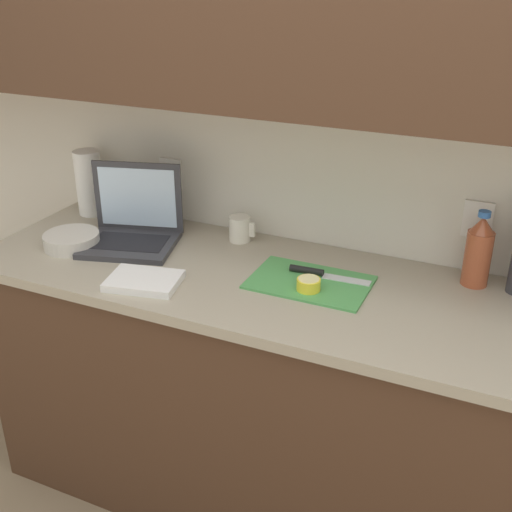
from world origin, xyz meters
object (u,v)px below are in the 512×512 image
at_px(lemon_half_cut, 309,284).
at_px(knife, 316,272).
at_px(laptop, 133,225).
at_px(bottle_water_clear, 478,252).
at_px(measuring_cup, 240,229).
at_px(cutting_board, 310,282).
at_px(bowl_white, 72,240).
at_px(paper_towel_roll, 89,183).

bearing_deg(lemon_half_cut, knife, 97.10).
distance_m(laptop, bottle_water_clear, 1.16).
bearing_deg(measuring_cup, lemon_half_cut, -36.46).
bearing_deg(laptop, cutting_board, -19.30).
bearing_deg(knife, measuring_cup, 151.81).
relative_size(lemon_half_cut, bowl_white, 0.38).
xyz_separation_m(measuring_cup, bowl_white, (-0.51, -0.29, -0.02)).
bearing_deg(bottle_water_clear, measuring_cup, -180.00).
xyz_separation_m(laptop, paper_towel_roll, (-0.31, 0.17, 0.06)).
height_order(cutting_board, paper_towel_roll, paper_towel_roll).
distance_m(knife, lemon_half_cut, 0.10).
height_order(knife, paper_towel_roll, paper_towel_roll).
bearing_deg(measuring_cup, bottle_water_clear, 0.00).
bearing_deg(laptop, measuring_cup, 10.36).
relative_size(lemon_half_cut, paper_towel_roll, 0.29).
distance_m(lemon_half_cut, paper_towel_roll, 1.05).
height_order(lemon_half_cut, measuring_cup, measuring_cup).
xyz_separation_m(bottle_water_clear, paper_towel_roll, (-1.46, 0.00, 0.02)).
bearing_deg(lemon_half_cut, bottle_water_clear, 30.38).
relative_size(bottle_water_clear, paper_towel_roll, 0.96).
height_order(lemon_half_cut, bowl_white, bowl_white).
distance_m(knife, bowl_white, 0.87).
relative_size(knife, bowl_white, 1.36).
bearing_deg(lemon_half_cut, paper_towel_roll, 165.29).
distance_m(lemon_half_cut, measuring_cup, 0.44).
bearing_deg(cutting_board, measuring_cup, 148.52).
xyz_separation_m(laptop, bowl_white, (-0.17, -0.13, -0.04)).
relative_size(lemon_half_cut, bottle_water_clear, 0.30).
xyz_separation_m(cutting_board, bottle_water_clear, (0.47, 0.21, 0.11)).
bearing_deg(bottle_water_clear, bowl_white, -167.47).
bearing_deg(cutting_board, lemon_half_cut, -74.34).
bearing_deg(lemon_half_cut, measuring_cup, 143.54).
height_order(knife, measuring_cup, measuring_cup).
xyz_separation_m(cutting_board, bowl_white, (-0.85, -0.08, 0.02)).
bearing_deg(laptop, bowl_white, -159.10).
bearing_deg(bottle_water_clear, cutting_board, -155.79).
distance_m(cutting_board, knife, 0.05).
bearing_deg(bowl_white, paper_towel_roll, 114.98).
height_order(lemon_half_cut, paper_towel_roll, paper_towel_roll).
xyz_separation_m(lemon_half_cut, bottle_water_clear, (0.45, 0.26, 0.08)).
bearing_deg(paper_towel_roll, lemon_half_cut, -14.71).
distance_m(laptop, lemon_half_cut, 0.70).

